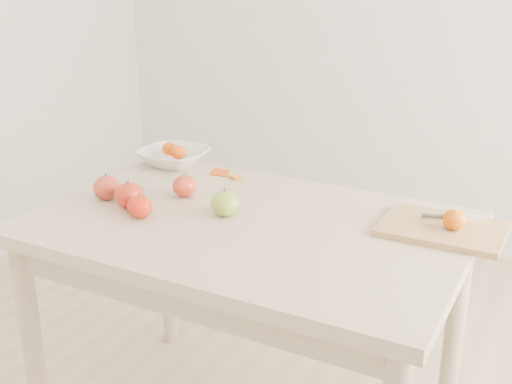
% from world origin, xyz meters
% --- Properties ---
extents(table, '(1.20, 0.80, 0.75)m').
position_xyz_m(table, '(0.00, 0.00, 0.65)').
color(table, beige).
rests_on(table, ground).
extents(cutting_board, '(0.32, 0.24, 0.02)m').
position_xyz_m(cutting_board, '(0.50, 0.18, 0.76)').
color(cutting_board, tan).
rests_on(cutting_board, table).
extents(board_tangerine, '(0.06, 0.06, 0.05)m').
position_xyz_m(board_tangerine, '(0.53, 0.17, 0.80)').
color(board_tangerine, '#D06307').
rests_on(board_tangerine, cutting_board).
extents(fruit_bowl, '(0.24, 0.24, 0.06)m').
position_xyz_m(fruit_bowl, '(-0.48, 0.33, 0.78)').
color(fruit_bowl, white).
rests_on(fruit_bowl, table).
extents(bowl_tangerine_near, '(0.05, 0.05, 0.05)m').
position_xyz_m(bowl_tangerine_near, '(-0.51, 0.34, 0.80)').
color(bowl_tangerine_near, '#C94B07').
rests_on(bowl_tangerine_near, fruit_bowl).
extents(bowl_tangerine_far, '(0.06, 0.06, 0.05)m').
position_xyz_m(bowl_tangerine_far, '(-0.45, 0.32, 0.80)').
color(bowl_tangerine_far, '#D73B07').
rests_on(bowl_tangerine_far, fruit_bowl).
extents(orange_peel_a, '(0.06, 0.05, 0.01)m').
position_xyz_m(orange_peel_a, '(-0.28, 0.32, 0.75)').
color(orange_peel_a, '#C64D0D').
rests_on(orange_peel_a, table).
extents(orange_peel_b, '(0.06, 0.05, 0.01)m').
position_xyz_m(orange_peel_b, '(-0.22, 0.31, 0.75)').
color(orange_peel_b, orange).
rests_on(orange_peel_b, table).
extents(paring_knife, '(0.17, 0.07, 0.01)m').
position_xyz_m(paring_knife, '(0.55, 0.25, 0.78)').
color(paring_knife, white).
rests_on(paring_knife, cutting_board).
extents(apple_green, '(0.08, 0.08, 0.07)m').
position_xyz_m(apple_green, '(-0.08, 0.00, 0.79)').
color(apple_green, olive).
rests_on(apple_green, table).
extents(apple_red_a, '(0.08, 0.08, 0.07)m').
position_xyz_m(apple_red_a, '(-0.27, 0.08, 0.78)').
color(apple_red_a, '#9F140C').
rests_on(apple_red_a, table).
extents(apple_red_d, '(0.08, 0.08, 0.07)m').
position_xyz_m(apple_red_d, '(-0.46, -0.05, 0.79)').
color(apple_red_d, '#A3171A').
rests_on(apple_red_d, table).
extents(apple_red_c, '(0.07, 0.07, 0.07)m').
position_xyz_m(apple_red_c, '(-0.28, -0.12, 0.78)').
color(apple_red_c, '#9C0303').
rests_on(apple_red_c, table).
extents(apple_red_b, '(0.09, 0.09, 0.08)m').
position_xyz_m(apple_red_b, '(-0.36, -0.08, 0.79)').
color(apple_red_b, '#A5080B').
rests_on(apple_red_b, table).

